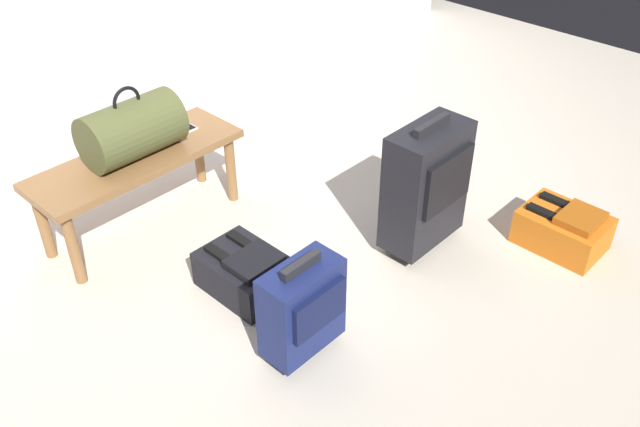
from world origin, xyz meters
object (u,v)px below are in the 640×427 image
Objects in this scene: backpack_dark at (245,272)px; backpack_orange at (563,229)px; cell_phone at (183,126)px; suitcase_small_navy at (303,308)px; duffel_bag_olive at (132,129)px; suitcase_upright_charcoal at (426,185)px; bench at (137,167)px.

backpack_orange is at bearing -34.83° from backpack_dark.
suitcase_small_navy reaches higher than cell_phone.
suitcase_upright_charcoal is (0.79, -1.06, -0.19)m from duffel_bag_olive.
suitcase_upright_charcoal reaches higher than backpack_dark.
suitcase_small_navy is 0.47m from backpack_dark.
duffel_bag_olive is 0.34m from cell_phone.
backpack_orange is (1.31, -0.41, -0.15)m from suitcase_small_navy.
duffel_bag_olive is 1.16× the size of backpack_orange.
cell_phone is 0.38× the size of backpack_dark.
duffel_bag_olive is 0.96× the size of suitcase_small_navy.
suitcase_upright_charcoal is at bearing 132.92° from backpack_orange.
backpack_orange is (1.24, -1.55, -0.44)m from duffel_bag_olive.
suitcase_small_navy is at bearing -107.95° from cell_phone.
suitcase_upright_charcoal reaches higher than backpack_orange.
suitcase_upright_charcoal is 1.72× the size of backpack_dark.
duffel_bag_olive is 0.67× the size of suitcase_upright_charcoal.
duffel_bag_olive reaches higher than bench.
suitcase_small_navy reaches higher than bench.
backpack_dark is (0.09, 0.44, -0.15)m from suitcase_small_navy.
backpack_orange is at bearing -17.26° from suitcase_small_navy.
cell_phone is (0.32, 0.06, 0.07)m from bench.
suitcase_upright_charcoal is at bearing -53.19° from bench.
bench is 0.74m from backpack_dark.
backpack_orange is (1.22, -0.85, 0.00)m from backpack_dark.
suitcase_upright_charcoal is at bearing -25.37° from backpack_dark.
suitcase_upright_charcoal is 0.87m from suitcase_small_navy.
bench is 1.33m from suitcase_upright_charcoal.
bench is at bearing -169.71° from cell_phone.
suitcase_small_navy is at bearing -175.04° from suitcase_upright_charcoal.
cell_phone reaches higher than backpack_orange.
bench is at bearing 126.81° from suitcase_upright_charcoal.
suitcase_small_navy reaches higher than backpack_orange.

